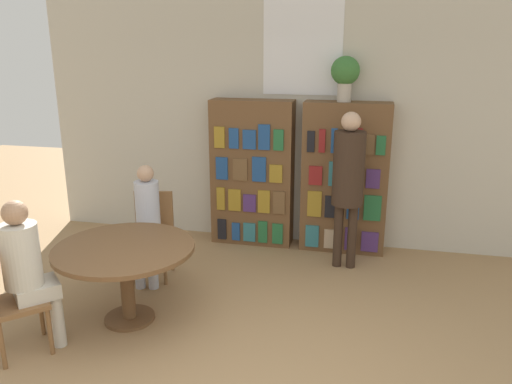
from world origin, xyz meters
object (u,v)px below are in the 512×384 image
Objects in this scene: chair_near_camera at (7,297)px; librarian_standing at (348,174)px; seated_reader_right at (28,265)px; flower_vase at (345,74)px; bookshelf_right at (345,179)px; reading_table at (125,259)px; chair_left_side at (153,230)px; bookshelf_left at (252,173)px; seated_reader_left at (147,219)px.

librarian_standing is (2.45, 2.23, 0.56)m from chair_near_camera.
flower_vase is at bearing 93.70° from seated_reader_right.
chair_near_camera is (-2.39, -2.74, -0.38)m from bookshelf_right.
librarian_standing is (0.06, -0.50, 0.18)m from bookshelf_right.
flower_vase is at bearing 50.77° from reading_table.
reading_table is 0.94m from chair_near_camera.
bookshelf_right is 1.03× the size of librarian_standing.
flower_vase reaches higher than chair_left_side.
chair_left_side is at bearing -125.30° from bookshelf_left.
bookshelf_left is 3.05m from chair_near_camera.
bookshelf_right reaches higher than seated_reader_right.
flower_vase reaches higher than reading_table.
flower_vase is at bearing 102.22° from librarian_standing.
flower_vase is (-0.05, 0.00, 1.18)m from bookshelf_right.
chair_left_side is at bearing 100.02° from reading_table.
chair_left_side is at bearing -90.00° from seated_reader_left.
chair_near_camera is (-1.29, -2.74, -0.38)m from bookshelf_left.
librarian_standing is (0.11, -0.51, -1.00)m from flower_vase.
librarian_standing is at bearing 86.17° from seated_reader_right.
bookshelf_left is 1.58m from flower_vase.
flower_vase is at bearing 174.87° from bookshelf_right.
flower_vase reaches higher than seated_reader_right.
chair_near_camera is 3.36m from librarian_standing.
seated_reader_right reaches higher than seated_reader_left.
bookshelf_right is 3.46m from seated_reader_right.
seated_reader_left is 2.13m from librarian_standing.
bookshelf_right is 1.18m from flower_vase.
flower_vase is at bearing 0.26° from bookshelf_left.
reading_table is 0.70× the size of librarian_standing.
reading_table is 0.94m from chair_left_side.
flower_vase is 2.67m from chair_left_side.
chair_left_side is 0.52× the size of librarian_standing.
seated_reader_left is at bearing 116.83° from seated_reader_right.
librarian_standing reaches higher than chair_left_side.
bookshelf_left is at bearing -179.74° from flower_vase.
bookshelf_left is at bearing -179.99° from bookshelf_right.
bookshelf_left reaches higher than seated_reader_left.
chair_near_camera is 0.73× the size of seated_reader_left.
seated_reader_right is (-2.21, -2.61, -1.34)m from flower_vase.
seated_reader_left reaches higher than reading_table.
seated_reader_left is at bearing 90.00° from chair_left_side.
seated_reader_left is (-1.82, -1.32, -1.37)m from flower_vase.
reading_table is 0.76m from seated_reader_left.
reading_table is (-1.74, -2.06, -0.28)m from bookshelf_right.
librarian_standing is at bearing -23.49° from bookshelf_left.
flower_vase reaches higher than librarian_standing.
reading_table is at bearing 90.00° from chair_near_camera.
flower_vase reaches higher than bookshelf_right.
seated_reader_left reaches higher than chair_left_side.
seated_reader_right is (0.12, 0.13, 0.22)m from chair_near_camera.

